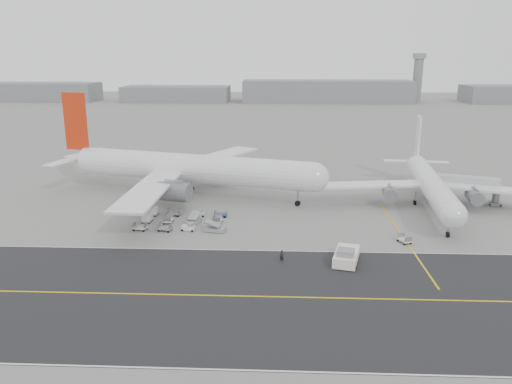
{
  "coord_description": "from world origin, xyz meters",
  "views": [
    {
      "loc": [
        8.13,
        -76.91,
        30.44
      ],
      "look_at": [
        4.19,
        12.0,
        5.85
      ],
      "focal_mm": 35.0,
      "sensor_mm": 36.0,
      "label": 1
    }
  ],
  "objects_px": {
    "control_tower": "(418,77)",
    "ground_crew_a": "(282,256)",
    "jet_bridge": "(464,183)",
    "pushback_tug": "(346,256)",
    "airliner_a": "(185,168)",
    "airliner_b": "(431,184)"
  },
  "relations": [
    {
      "from": "control_tower",
      "to": "airliner_b",
      "type": "relative_size",
      "value": 0.66
    },
    {
      "from": "airliner_a",
      "to": "jet_bridge",
      "type": "height_order",
      "value": "airliner_a"
    },
    {
      "from": "airliner_b",
      "to": "pushback_tug",
      "type": "height_order",
      "value": "airliner_b"
    },
    {
      "from": "pushback_tug",
      "to": "jet_bridge",
      "type": "relative_size",
      "value": 0.61
    },
    {
      "from": "airliner_b",
      "to": "jet_bridge",
      "type": "relative_size",
      "value": 3.08
    },
    {
      "from": "airliner_b",
      "to": "ground_crew_a",
      "type": "relative_size",
      "value": 24.71
    },
    {
      "from": "control_tower",
      "to": "ground_crew_a",
      "type": "distance_m",
      "value": 286.91
    },
    {
      "from": "control_tower",
      "to": "airliner_a",
      "type": "bearing_deg",
      "value": -115.46
    },
    {
      "from": "airliner_b",
      "to": "control_tower",
      "type": "bearing_deg",
      "value": 82.3
    },
    {
      "from": "airliner_a",
      "to": "jet_bridge",
      "type": "bearing_deg",
      "value": -76.56
    },
    {
      "from": "control_tower",
      "to": "pushback_tug",
      "type": "xyz_separation_m",
      "value": [
        -81.33,
        -271.41,
        -15.18
      ]
    },
    {
      "from": "airliner_a",
      "to": "ground_crew_a",
      "type": "distance_m",
      "value": 42.11
    },
    {
      "from": "airliner_a",
      "to": "pushback_tug",
      "type": "distance_m",
      "value": 47.54
    },
    {
      "from": "pushback_tug",
      "to": "jet_bridge",
      "type": "distance_m",
      "value": 44.64
    },
    {
      "from": "pushback_tug",
      "to": "control_tower",
      "type": "bearing_deg",
      "value": 87.43
    },
    {
      "from": "airliner_a",
      "to": "airliner_b",
      "type": "height_order",
      "value": "airliner_a"
    },
    {
      "from": "control_tower",
      "to": "pushback_tug",
      "type": "bearing_deg",
      "value": -106.68
    },
    {
      "from": "jet_bridge",
      "to": "airliner_a",
      "type": "bearing_deg",
      "value": -162.34
    },
    {
      "from": "jet_bridge",
      "to": "ground_crew_a",
      "type": "distance_m",
      "value": 51.66
    },
    {
      "from": "airliner_b",
      "to": "pushback_tug",
      "type": "bearing_deg",
      "value": -118.27
    },
    {
      "from": "control_tower",
      "to": "jet_bridge",
      "type": "height_order",
      "value": "control_tower"
    },
    {
      "from": "control_tower",
      "to": "pushback_tug",
      "type": "relative_size",
      "value": 3.36
    }
  ]
}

